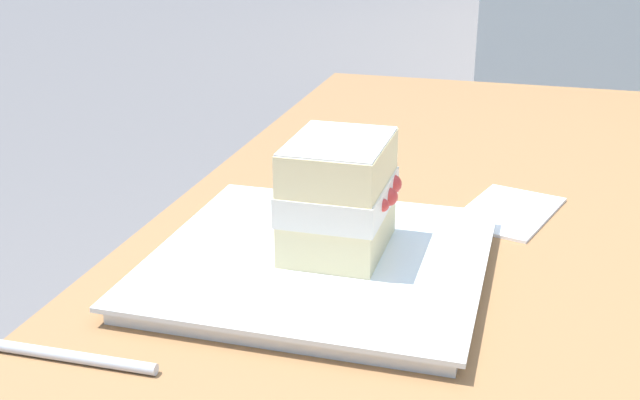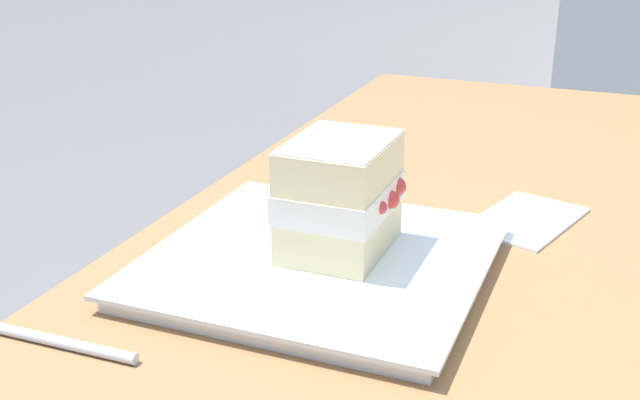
{
  "view_description": "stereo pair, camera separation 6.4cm",
  "coord_description": "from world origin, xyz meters",
  "px_view_note": "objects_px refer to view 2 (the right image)",
  "views": [
    {
      "loc": [
        0.54,
        -0.13,
        0.99
      ],
      "look_at": [
        -0.03,
        -0.3,
        0.76
      ],
      "focal_mm": 45.24,
      "sensor_mm": 36.0,
      "label": 1
    },
    {
      "loc": [
        0.52,
        -0.07,
        0.99
      ],
      "look_at": [
        -0.03,
        -0.3,
        0.76
      ],
      "focal_mm": 45.24,
      "sensor_mm": 36.0,
      "label": 2
    }
  ],
  "objects_px": {
    "dessert_plate": "(320,262)",
    "dessert_fork": "(17,332)",
    "cake_slice": "(340,196)",
    "paper_napkin": "(526,220)"
  },
  "relations": [
    {
      "from": "cake_slice",
      "to": "paper_napkin",
      "type": "bearing_deg",
      "value": 140.62
    },
    {
      "from": "dessert_plate",
      "to": "paper_napkin",
      "type": "distance_m",
      "value": 0.22
    },
    {
      "from": "cake_slice",
      "to": "dessert_plate",
      "type": "bearing_deg",
      "value": -39.63
    },
    {
      "from": "cake_slice",
      "to": "paper_napkin",
      "type": "distance_m",
      "value": 0.21
    },
    {
      "from": "dessert_plate",
      "to": "dessert_fork",
      "type": "height_order",
      "value": "dessert_plate"
    },
    {
      "from": "dessert_plate",
      "to": "dessert_fork",
      "type": "distance_m",
      "value": 0.24
    },
    {
      "from": "dessert_plate",
      "to": "cake_slice",
      "type": "xyz_separation_m",
      "value": [
        -0.01,
        0.01,
        0.05
      ]
    },
    {
      "from": "dessert_fork",
      "to": "paper_napkin",
      "type": "bearing_deg",
      "value": 139.38
    },
    {
      "from": "paper_napkin",
      "to": "cake_slice",
      "type": "bearing_deg",
      "value": -39.38
    },
    {
      "from": "cake_slice",
      "to": "dessert_fork",
      "type": "bearing_deg",
      "value": -41.6
    }
  ]
}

